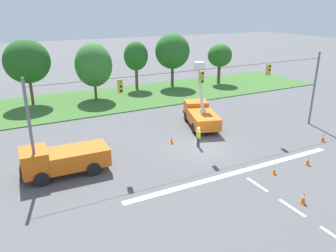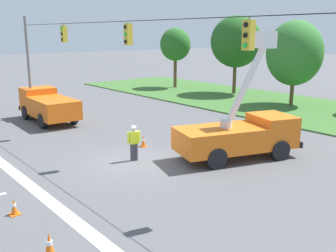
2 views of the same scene
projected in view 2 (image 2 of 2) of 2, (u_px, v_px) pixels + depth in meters
name	position (u px, v px, depth m)	size (l,w,h in m)	color
ground_plane	(133.00, 162.00, 19.02)	(200.00, 200.00, 0.00)	#565659
grass_verge	(327.00, 113.00, 30.10)	(56.00, 12.00, 0.10)	#3D6B2D
signal_gantry	(131.00, 70.00, 18.01)	(26.20, 0.33, 7.20)	slate
tree_far_west	(175.00, 45.00, 43.07)	(3.62, 3.17, 6.61)	brown
tree_west	(236.00, 42.00, 38.54)	(5.25, 4.61, 7.74)	brown
tree_centre	(295.00, 53.00, 32.42)	(4.53, 4.85, 7.11)	brown
utility_truck_bucket_lift	(240.00, 133.00, 19.39)	(4.13, 6.57, 6.17)	orange
utility_truck_support_near	(48.00, 105.00, 27.42)	(6.11, 2.61, 2.19)	orange
road_worker	(134.00, 141.00, 19.01)	(0.34, 0.63, 1.77)	#383842
traffic_cone_mid_right	(143.00, 141.00, 21.47)	(0.36, 0.36, 0.66)	orange
traffic_cone_near_bucket	(14.00, 207.00, 13.45)	(0.36, 0.36, 0.60)	orange
traffic_cone_lane_edge_a	(49.00, 245.00, 10.91)	(0.36, 0.36, 0.73)	orange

